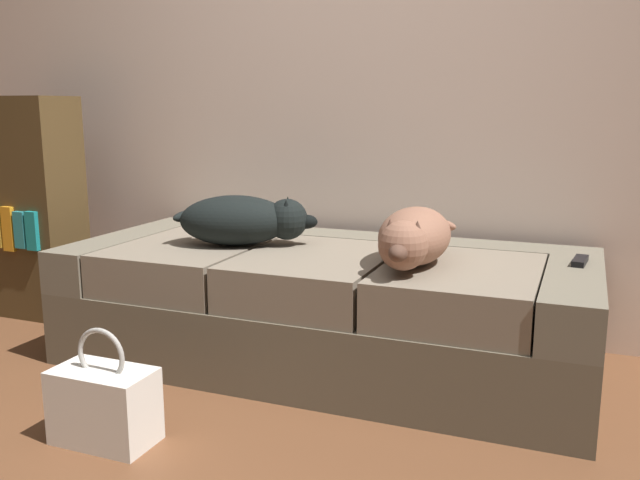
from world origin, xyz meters
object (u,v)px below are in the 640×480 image
at_px(tv_remote, 580,261).
at_px(handbag, 104,404).
at_px(couch, 325,306).
at_px(dog_dark, 244,220).
at_px(dog_tan, 413,237).
at_px(bookshelf, 25,207).

relative_size(tv_remote, handbag, 0.40).
relative_size(couch, dog_dark, 3.54).
bearing_deg(dog_tan, tv_remote, 24.01).
distance_m(dog_dark, bookshelf, 1.32).
bearing_deg(handbag, bookshelf, 142.18).
relative_size(dog_dark, dog_tan, 0.97).
height_order(couch, bookshelf, bookshelf).
xyz_separation_m(dog_tan, tv_remote, (0.57, 0.25, -0.09)).
bearing_deg(tv_remote, handbag, -136.92).
xyz_separation_m(handbag, bookshelf, (-1.27, 0.99, 0.42)).
relative_size(dog_dark, handbag, 1.58).
height_order(handbag, bookshelf, bookshelf).
distance_m(tv_remote, bookshelf, 2.64).
distance_m(dog_tan, bookshelf, 2.07).
distance_m(tv_remote, handbag, 1.75).
height_order(couch, dog_dark, dog_dark).
bearing_deg(bookshelf, dog_tan, -5.93).
bearing_deg(dog_dark, handbag, -92.83).
height_order(dog_tan, bookshelf, bookshelf).
distance_m(dog_dark, handbag, 0.99).
xyz_separation_m(tv_remote, bookshelf, (-2.64, -0.04, 0.06)).
relative_size(dog_tan, tv_remote, 4.11).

